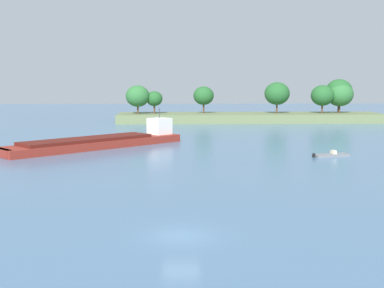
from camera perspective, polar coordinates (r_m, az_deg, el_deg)
ground_plane at (r=34.80m, az=-1.23°, el=-10.27°), size 400.00×400.00×0.00m
treeline_island at (r=130.63m, az=7.74°, el=4.01°), size 66.58×13.17×10.82m
small_motorboat at (r=72.75m, az=15.28°, el=-1.20°), size 5.39×2.89×0.87m
cargo_barge at (r=81.22m, az=-10.23°, el=0.29°), size 26.44×24.73×5.78m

